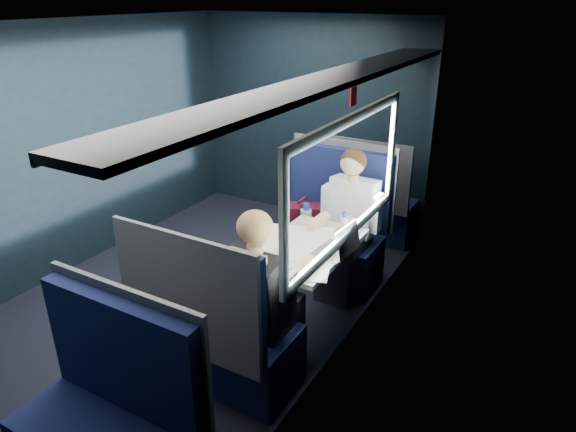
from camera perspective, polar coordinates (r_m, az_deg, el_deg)
The scene contains 13 objects.
ground at distance 4.78m, azimuth -9.52°, elevation -8.38°, with size 2.80×4.20×0.01m, color black.
room_shell at distance 4.18m, azimuth -10.64°, elevation 9.04°, with size 3.00×4.40×2.40m.
table at distance 3.94m, azimuth 1.68°, elevation -4.21°, with size 0.62×1.00×0.74m.
seat_bay_near at distance 4.82m, azimuth 4.46°, elevation -1.98°, with size 1.04×0.62×1.26m.
seat_bay_far at distance 3.53m, azimuth -7.94°, elevation -12.85°, with size 1.04×0.62×1.26m.
seat_row_front at distance 5.61m, azimuth 8.67°, elevation 1.45°, with size 1.04×0.51×1.16m.
seat_row_back at distance 3.05m, azimuth -19.17°, elevation -21.39°, with size 1.04×0.51×1.16m.
man at distance 4.46m, azimuth 6.69°, elevation -0.10°, with size 0.53×0.56×1.32m.
woman at distance 3.35m, azimuth -3.05°, elevation -8.41°, with size 0.53×0.56×1.32m.
papers at distance 3.82m, azimuth 0.52°, elevation -3.78°, with size 0.60×0.86×0.01m, color white.
laptop at distance 3.76m, azimuth 5.80°, elevation -3.34°, with size 0.26×0.33×0.23m.
bottle_small at distance 4.00m, azimuth 6.23°, elevation -1.14°, with size 0.06×0.06×0.22m.
cup at distance 4.04m, azimuth 7.10°, elevation -1.64°, with size 0.08×0.08×0.10m, color white.
Camera 1 is at (2.65, -3.08, 2.50)m, focal length 32.00 mm.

